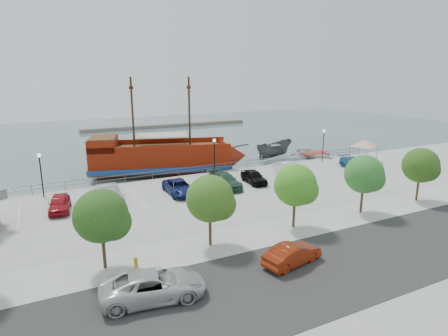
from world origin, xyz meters
name	(u,v)px	position (x,y,z in m)	size (l,w,h in m)	color
ground	(241,200)	(0.00, 0.00, -1.00)	(160.00, 160.00, 0.00)	#435250
land_slab	(434,309)	(0.00, -21.00, -0.60)	(100.00, 58.00, 1.20)	#9D9D9A
street	(363,258)	(0.00, -16.00, 0.01)	(100.00, 8.00, 0.04)	#2D2B2B
sidewalk	(304,225)	(0.00, -10.00, 0.01)	(100.00, 4.00, 0.05)	#B5B5B5
seawall_railing	(210,168)	(0.00, 7.80, 0.53)	(50.00, 0.06, 1.00)	#575B5F
far_shore	(167,125)	(10.00, 55.00, -0.60)	(40.00, 3.00, 0.80)	slate
pirate_ship	(173,157)	(-2.87, 13.01, 1.12)	(20.44, 10.67, 12.65)	maroon
patrol_boat	(274,151)	(13.13, 13.77, 0.29)	(2.51, 6.67, 2.58)	#4A4C4D
speedboat	(315,156)	(18.25, 10.62, -0.24)	(5.24, 7.33, 1.52)	silver
dock_west	(74,193)	(-15.17, 9.20, -0.81)	(6.76, 1.93, 0.39)	slate
dock_mid	(264,169)	(8.50, 9.20, -0.82)	(6.34, 1.81, 0.36)	gray
dock_east	(305,163)	(15.26, 9.20, -0.78)	(7.81, 2.23, 0.45)	slate
canopy_tent	(364,140)	(20.77, 4.03, 2.97)	(5.13, 5.13, 3.42)	slate
street_van	(154,285)	(-13.22, -14.39, 0.76)	(2.54, 5.50, 1.53)	#B6B6B6
street_sedan	(292,254)	(-4.54, -14.62, 0.67)	(1.42, 4.06, 1.34)	maroon
fire_hydrant	(136,262)	(-13.31, -10.80, 0.38)	(0.24, 0.24, 0.71)	gold
lamp_post_left	(40,167)	(-18.00, 6.50, 2.94)	(0.36, 0.36, 4.28)	black
lamp_post_mid	(214,150)	(0.00, 6.50, 2.94)	(0.36, 0.36, 4.28)	black
lamp_post_right	(323,140)	(16.00, 6.50, 2.94)	(0.36, 0.36, 4.28)	black
tree_b	(104,217)	(-14.85, -10.07, 3.30)	(3.30, 3.20, 5.00)	#473321
tree_c	(212,200)	(-7.85, -10.07, 3.30)	(3.30, 3.20, 5.00)	#473321
tree_d	(297,186)	(-0.85, -10.07, 3.30)	(3.30, 3.20, 5.00)	#473321
tree_e	(366,175)	(6.15, -10.07, 3.30)	(3.30, 3.20, 5.00)	#473321
tree_f	(422,166)	(13.15, -10.07, 3.30)	(3.30, 3.20, 5.00)	#473321
parked_car_a	(60,203)	(-16.83, 1.82, 0.70)	(1.66, 4.12, 1.40)	maroon
parked_car_b	(109,194)	(-12.57, 2.44, 0.77)	(1.63, 4.67, 1.54)	#A4A8AE
parked_car_c	(179,187)	(-6.05, 1.74, 0.68)	(2.27, 4.93, 1.37)	navy
parked_car_d	(225,181)	(-1.07, 1.67, 0.74)	(2.08, 5.11, 1.48)	#274E36
parked_car_e	(254,177)	(2.45, 1.73, 0.71)	(1.67, 4.15, 1.41)	black
parked_car_f	(289,170)	(7.36, 2.10, 0.81)	(1.72, 4.92, 1.62)	silver
parked_car_h	(357,164)	(16.98, 1.34, 0.70)	(1.97, 4.85, 1.41)	#2D6794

